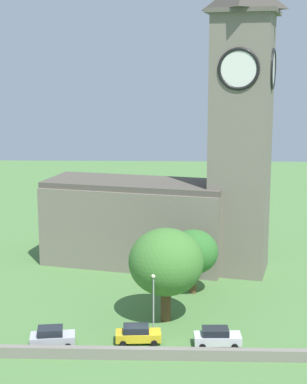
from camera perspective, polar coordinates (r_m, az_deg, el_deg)
ground_plane at (r=72.97m, az=-0.36°, el=-8.81°), size 200.00×200.00×0.00m
church at (r=78.85m, az=2.29°, el=0.77°), size 30.02×15.30×35.31m
quay_barrier at (r=56.64m, az=-1.05°, el=-14.41°), size 44.99×0.70×1.01m
car_silver at (r=59.42m, az=-9.18°, el=-12.84°), size 4.28×2.72×1.83m
car_yellow at (r=59.48m, az=-1.44°, el=-12.74°), size 4.29×2.38×1.68m
car_white at (r=59.12m, az=5.77°, el=-12.93°), size 4.33×2.30×1.72m
streetlamp_west_mid at (r=59.94m, az=-0.00°, el=-9.16°), size 0.44×0.44×6.05m
tree_churchyard at (r=70.53m, az=3.64°, el=-5.45°), size 5.52×5.52×7.30m
tree_riverside_west at (r=62.52m, az=1.14°, el=-6.38°), size 7.44×7.44×9.49m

